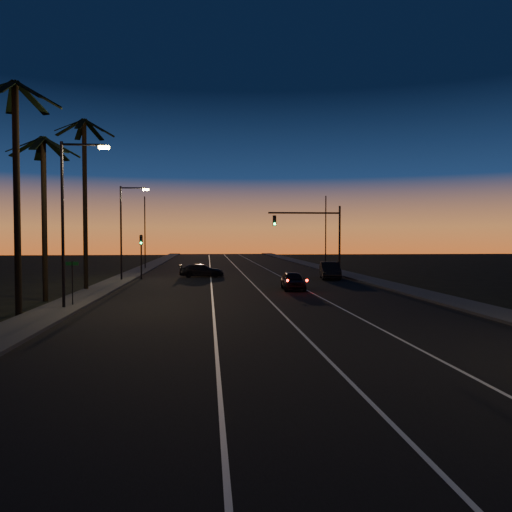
{
  "coord_description": "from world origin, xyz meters",
  "views": [
    {
      "loc": [
        -3.28,
        -7.52,
        3.86
      ],
      "look_at": [
        -0.68,
        19.31,
        2.9
      ],
      "focal_mm": 35.0,
      "sensor_mm": 36.0,
      "label": 1
    }
  ],
  "objects": [
    {
      "name": "ground",
      "position": [
        0.0,
        0.0,
        0.0
      ],
      "size": [
        220.0,
        220.0,
        0.0
      ],
      "primitive_type": "plane",
      "color": "black",
      "rests_on": "ground"
    },
    {
      "name": "road",
      "position": [
        0.0,
        30.0,
        0.01
      ],
      "size": [
        20.0,
        170.0,
        0.01
      ],
      "primitive_type": "cube",
      "color": "black",
      "rests_on": "ground"
    },
    {
      "name": "sidewalk_left",
      "position": [
        -11.2,
        30.0,
        0.08
      ],
      "size": [
        2.4,
        170.0,
        0.16
      ],
      "primitive_type": "cube",
      "color": "#3A3A37",
      "rests_on": "ground"
    },
    {
      "name": "sidewalk_right",
      "position": [
        11.2,
        30.0,
        0.08
      ],
      "size": [
        2.4,
        170.0,
        0.16
      ],
      "primitive_type": "cube",
      "color": "#3A3A37",
      "rests_on": "ground"
    },
    {
      "name": "lane_stripe_left",
      "position": [
        -3.0,
        30.0,
        0.02
      ],
      "size": [
        0.12,
        160.0,
        0.01
      ],
      "primitive_type": "cube",
      "color": "silver",
      "rests_on": "road"
    },
    {
      "name": "lane_stripe_mid",
      "position": [
        0.5,
        30.0,
        0.02
      ],
      "size": [
        0.12,
        160.0,
        0.01
      ],
      "primitive_type": "cube",
      "color": "silver",
      "rests_on": "road"
    },
    {
      "name": "lane_stripe_right",
      "position": [
        4.0,
        30.0,
        0.02
      ],
      "size": [
        0.12,
        160.0,
        0.01
      ],
      "primitive_type": "cube",
      "color": "silver",
      "rests_on": "road"
    },
    {
      "name": "palm_near",
      "position": [
        -12.6,
        18.0,
        7.07
      ],
      "size": [
        4.25,
        4.16,
        11.53
      ],
      "color": "black",
      "rests_on": "ground"
    },
    {
      "name": "palm_mid",
      "position": [
        -13.2,
        24.0,
        6.25
      ],
      "size": [
        4.25,
        4.16,
        10.03
      ],
      "color": "black",
      "rests_on": "ground"
    },
    {
      "name": "palm_far",
      "position": [
        -12.2,
        30.0,
        7.61
      ],
      "size": [
        4.25,
        4.16,
        12.53
      ],
      "color": "black",
      "rests_on": "ground"
    },
    {
      "name": "streetlight_left_near",
      "position": [
        -10.7,
        20.0,
        5.32
      ],
      "size": [
        2.55,
        0.26,
        9.0
      ],
      "color": "black",
      "rests_on": "ground"
    },
    {
      "name": "streetlight_left_far",
      "position": [
        -10.69,
        38.0,
        5.06
      ],
      "size": [
        2.55,
        0.26,
        8.5
      ],
      "color": "black",
      "rests_on": "ground"
    },
    {
      "name": "street_sign",
      "position": [
        -10.8,
        21.0,
        1.66
      ],
      "size": [
        0.7,
        0.06,
        2.6
      ],
      "color": "black",
      "rests_on": "ground"
    },
    {
      "name": "signal_mast",
      "position": [
        7.14,
        39.99,
        4.78
      ],
      "size": [
        7.1,
        0.41,
        7.0
      ],
      "color": "black",
      "rests_on": "ground"
    },
    {
      "name": "signal_post",
      "position": [
        -9.5,
        39.98,
        2.89
      ],
      "size": [
        0.28,
        0.37,
        4.2
      ],
      "color": "black",
      "rests_on": "ground"
    },
    {
      "name": "far_pole_left",
      "position": [
        -11.0,
        55.0,
        4.5
      ],
      "size": [
        0.14,
        0.14,
        9.0
      ],
      "primitive_type": "cylinder",
      "color": "black",
      "rests_on": "ground"
    },
    {
      "name": "far_pole_right",
      "position": [
        11.0,
        52.0,
        4.5
      ],
      "size": [
        0.14,
        0.14,
        9.0
      ],
      "primitive_type": "cylinder",
      "color": "black",
      "rests_on": "ground"
    },
    {
      "name": "lead_car",
      "position": [
        3.05,
        29.15,
        0.69
      ],
      "size": [
        1.79,
        4.53,
        1.36
      ],
      "color": "black",
      "rests_on": "road"
    },
    {
      "name": "right_car",
      "position": [
        8.2,
        38.55,
        0.81
      ],
      "size": [
        2.38,
        5.03,
        1.59
      ],
      "color": "black",
      "rests_on": "road"
    },
    {
      "name": "cross_car",
      "position": [
        -3.91,
        42.0,
        0.66
      ],
      "size": [
        4.46,
        1.82,
        1.29
      ],
      "color": "black",
      "rests_on": "road"
    }
  ]
}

